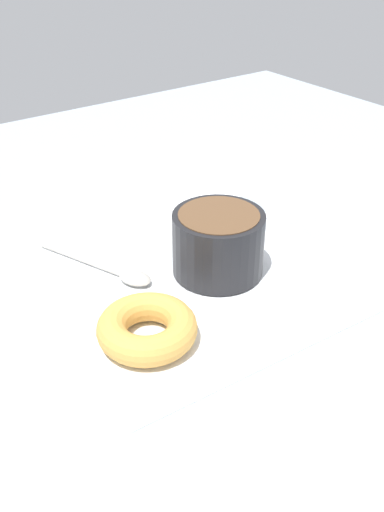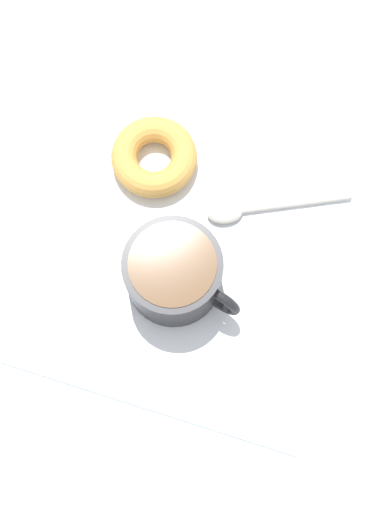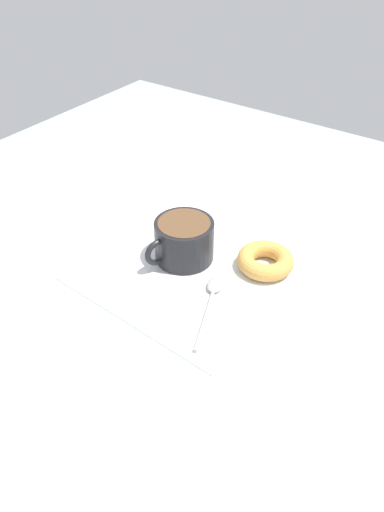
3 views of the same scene
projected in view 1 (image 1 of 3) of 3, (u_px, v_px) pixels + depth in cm
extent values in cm
cube|color=#99A8B7|center=(228.00, 283.00, 59.80)|extent=(120.00, 120.00, 2.00)
cube|color=white|center=(192.00, 273.00, 59.32)|extent=(31.84, 31.84, 0.30)
cylinder|color=black|center=(218.00, 243.00, 57.84)|extent=(9.35, 9.35, 6.53)
cylinder|color=brown|center=(219.00, 217.00, 56.22)|extent=(8.15, 8.15, 0.60)
torus|color=black|center=(202.00, 221.00, 61.89)|extent=(2.22, 4.61, 4.55)
torus|color=gold|center=(147.00, 328.00, 49.46)|extent=(8.84, 8.84, 2.67)
ellipsoid|color=#B7B2A8|center=(135.00, 278.00, 57.58)|extent=(3.56, 4.23, 0.90)
cylinder|color=#B7B2A8|center=(82.00, 259.00, 60.90)|extent=(4.95, 11.29, 0.56)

